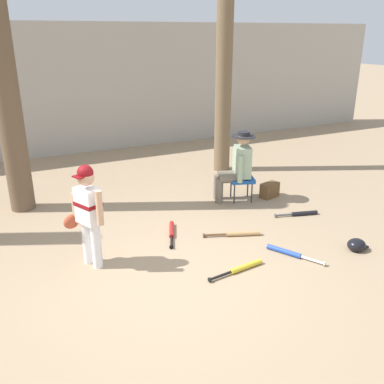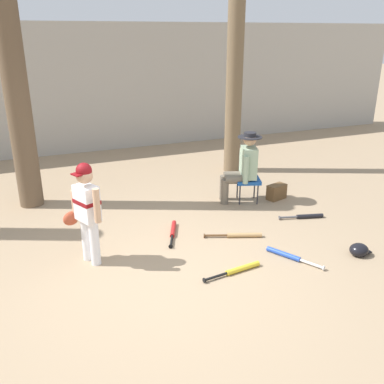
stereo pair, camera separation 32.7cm
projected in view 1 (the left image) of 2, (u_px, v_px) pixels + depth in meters
ground_plane at (173, 280)px, 4.96m from camera, size 60.00×60.00×0.00m
concrete_back_wall at (64, 90)px, 9.71m from camera, size 18.00×0.36×2.95m
tree_near_player at (3, 71)px, 6.21m from camera, size 0.52×0.52×4.89m
tree_behind_spectator at (225, 35)px, 8.01m from camera, size 0.44×0.44×5.76m
young_ballplayer at (87, 210)px, 5.04m from camera, size 0.47×0.55×1.31m
folding_stool at (242, 180)px, 7.21m from camera, size 0.51×0.51×0.41m
seated_spectator at (237, 165)px, 7.11m from camera, size 0.68×0.54×1.20m
handbag_beside_stool at (270, 190)px, 7.42m from camera, size 0.38×0.27×0.26m
bat_wood_tan at (239, 234)px, 6.03m from camera, size 0.79×0.35×0.07m
bat_yellow_trainer at (242, 268)px, 5.16m from camera, size 0.80×0.16×0.07m
bat_black_composite at (301, 213)px, 6.70m from camera, size 0.70×0.24×0.07m
bat_blue_youth at (288, 253)px, 5.52m from camera, size 0.43×0.73×0.07m
bat_red_barrel at (172, 231)px, 6.10m from camera, size 0.37×0.74×0.07m
batting_helmet_black at (357, 245)px, 5.63m from camera, size 0.30×0.23×0.17m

